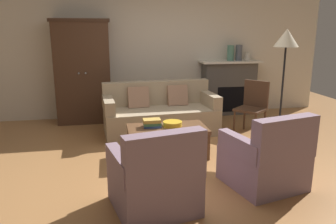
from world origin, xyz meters
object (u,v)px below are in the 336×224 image
object	(u,v)px
fireplace	(229,87)
mantel_vase_jade	(231,53)
armoire	(83,72)
mantel_vase_slate	(239,53)
floor_lamp	(286,45)
coffee_table	(167,131)
book_stack	(152,123)
mantel_vase_cream	(248,56)
fruit_bowl	(173,124)
couch	(160,114)
side_chair_wooden	(253,104)
armchair_near_right	(266,160)
armchair_near_left	(155,180)

from	to	relation	value
fireplace	mantel_vase_jade	bearing A→B (deg)	-90.00
mantel_vase_jade	fireplace	bearing A→B (deg)	90.00
mantel_vase_jade	armoire	bearing A→B (deg)	-178.83
mantel_vase_slate	floor_lamp	size ratio (longest dim) A/B	0.18
coffee_table	book_stack	size ratio (longest dim) A/B	4.29
mantel_vase_cream	fireplace	bearing A→B (deg)	177.30
armoire	fruit_bowl	world-z (taller)	armoire
floor_lamp	couch	bearing A→B (deg)	151.48
mantel_vase_jade	mantel_vase_cream	bearing A→B (deg)	0.00
couch	book_stack	bearing A→B (deg)	-105.25
fireplace	floor_lamp	bearing A→B (deg)	-87.57
couch	fruit_bowl	size ratio (longest dim) A/B	7.25
mantel_vase_slate	side_chair_wooden	bearing A→B (deg)	-101.09
fireplace	couch	bearing A→B (deg)	-147.42
couch	side_chair_wooden	xyz separation A→B (m)	(1.55, -0.33, 0.19)
fruit_bowl	mantel_vase_cream	size ratio (longest dim) A/B	1.69
fruit_bowl	book_stack	xyz separation A→B (m)	(-0.29, 0.01, 0.02)
armoire	mantel_vase_cream	world-z (taller)	armoire
fireplace	armchair_near_right	world-z (taller)	fireplace
coffee_table	side_chair_wooden	distance (m)	1.82
mantel_vase_jade	armchair_near_right	distance (m)	3.51
armoire	couch	bearing A→B (deg)	-36.49
side_chair_wooden	mantel_vase_cream	bearing A→B (deg)	71.05
armoire	armchair_near_right	distance (m)	3.93
fireplace	fruit_bowl	xyz separation A→B (m)	(-1.64, -2.11, -0.12)
mantel_vase_slate	armchair_near_right	bearing A→B (deg)	-106.66
armchair_near_right	floor_lamp	distance (m)	1.99
fireplace	floor_lamp	world-z (taller)	floor_lamp
armoire	armchair_near_left	size ratio (longest dim) A/B	2.12
armoire	mantel_vase_slate	world-z (taller)	armoire
fireplace	side_chair_wooden	world-z (taller)	fireplace
armchair_near_left	armchair_near_right	bearing A→B (deg)	11.53
couch	fruit_bowl	xyz separation A→B (m)	(0.00, -1.06, 0.14)
side_chair_wooden	armchair_near_left	bearing A→B (deg)	-132.73
side_chair_wooden	floor_lamp	world-z (taller)	floor_lamp
armoire	fireplace	bearing A→B (deg)	1.51
mantel_vase_slate	floor_lamp	distance (m)	1.98
mantel_vase_cream	floor_lamp	xyz separation A→B (m)	(-0.30, -1.97, 0.32)
book_stack	fireplace	bearing A→B (deg)	47.52
armchair_near_left	coffee_table	bearing A→B (deg)	74.65
armchair_near_left	armchair_near_right	world-z (taller)	same
fireplace	armoire	world-z (taller)	armoire
couch	mantel_vase_cream	world-z (taller)	mantel_vase_cream
mantel_vase_slate	floor_lamp	bearing A→B (deg)	-92.79
couch	mantel_vase_slate	world-z (taller)	mantel_vase_slate
fireplace	book_stack	distance (m)	2.86
book_stack	side_chair_wooden	xyz separation A→B (m)	(1.84, 0.73, 0.03)
mantel_vase_cream	armchair_near_left	xyz separation A→B (m)	(-2.49, -3.55, -0.88)
couch	coffee_table	bearing A→B (deg)	-94.26
mantel_vase_slate	mantel_vase_cream	xyz separation A→B (m)	(0.20, 0.00, -0.08)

